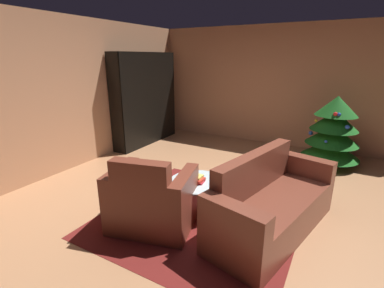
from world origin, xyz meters
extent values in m
plane|color=#B37C53|center=(0.00, 0.00, 0.00)|extent=(7.63, 7.63, 0.00)
cube|color=tan|center=(0.00, 3.21, 1.28)|extent=(5.76, 0.06, 2.56)
cube|color=tan|center=(-2.85, 0.00, 1.28)|extent=(0.06, 6.48, 2.56)
cube|color=maroon|center=(-0.07, -0.34, 0.00)|extent=(2.28, 2.29, 0.01)
cube|color=black|center=(-2.47, 1.86, 1.00)|extent=(0.03, 1.84, 2.00)
cube|color=black|center=(-2.63, 2.77, 1.00)|extent=(0.35, 0.03, 2.00)
cube|color=black|center=(-2.63, 0.95, 1.00)|extent=(0.35, 0.02, 2.00)
cube|color=black|center=(-2.63, 1.86, 0.01)|extent=(0.32, 1.79, 0.03)
cube|color=black|center=(-2.63, 1.86, 0.41)|extent=(0.32, 1.79, 0.03)
cube|color=black|center=(-2.63, 1.86, 0.80)|extent=(0.32, 1.79, 0.02)
cube|color=black|center=(-2.63, 1.86, 1.20)|extent=(0.32, 1.79, 0.02)
cube|color=black|center=(-2.63, 1.86, 1.59)|extent=(0.32, 1.79, 0.02)
cube|color=black|center=(-2.63, 1.86, 1.99)|extent=(0.32, 1.79, 0.02)
cube|color=black|center=(-2.76, 1.86, 1.13)|extent=(0.05, 1.01, 0.63)
cube|color=black|center=(-2.73, 1.86, 1.13)|extent=(0.03, 1.04, 0.66)
cube|color=#50231E|center=(-2.67, 2.71, 0.15)|extent=(0.25, 0.03, 0.25)
cube|color=#B1AC97|center=(-2.70, 2.66, 0.15)|extent=(0.19, 0.05, 0.25)
cube|color=#845998|center=(-2.68, 2.61, 0.15)|extent=(0.22, 0.05, 0.26)
cube|color=#403C27|center=(-2.68, 2.55, 0.13)|extent=(0.23, 0.04, 0.22)
cube|color=#175085|center=(-2.68, 2.51, 0.18)|extent=(0.22, 0.03, 0.30)
cube|color=gold|center=(-2.69, 2.47, 0.17)|extent=(0.21, 0.05, 0.28)
cube|color=navy|center=(-2.71, 2.42, 0.16)|extent=(0.16, 0.05, 0.27)
cube|color=#167D88|center=(-2.69, 2.70, 0.53)|extent=(0.21, 0.03, 0.23)
cube|color=#4B361D|center=(-2.70, 2.66, 0.56)|extent=(0.18, 0.03, 0.29)
cube|color=tan|center=(-2.71, 2.61, 0.52)|extent=(0.17, 0.04, 0.20)
cube|color=#B63A1C|center=(-2.71, 2.56, 0.55)|extent=(0.16, 0.04, 0.27)
cube|color=navy|center=(-2.68, 2.52, 0.52)|extent=(0.22, 0.04, 0.21)
cube|color=#2A7B3C|center=(-2.68, 2.47, 0.57)|extent=(0.22, 0.04, 0.31)
cube|color=purple|center=(-2.69, 2.71, 1.77)|extent=(0.21, 0.03, 0.34)
cube|color=red|center=(-2.71, 2.67, 1.71)|extent=(0.16, 0.03, 0.21)
cube|color=gold|center=(-2.70, 2.62, 1.76)|extent=(0.19, 0.04, 0.30)
cube|color=#964198|center=(-2.68, 2.58, 1.72)|extent=(0.22, 0.04, 0.24)
cube|color=#4D3D21|center=(-2.69, 2.53, 1.77)|extent=(0.20, 0.05, 0.33)
cube|color=navy|center=(-2.69, 2.49, 1.75)|extent=(0.21, 0.03, 0.29)
cube|color=red|center=(-2.67, 2.45, 1.77)|extent=(0.24, 0.05, 0.33)
cube|color=tan|center=(-2.68, 2.41, 1.75)|extent=(0.23, 0.03, 0.28)
cube|color=#432D19|center=(-2.70, 2.37, 1.76)|extent=(0.19, 0.04, 0.31)
cube|color=brown|center=(-0.48, -0.77, 0.21)|extent=(0.78, 0.84, 0.42)
cube|color=brown|center=(-0.41, -1.04, 0.67)|extent=(0.65, 0.31, 0.48)
cube|color=brown|center=(-0.10, -0.68, 0.35)|extent=(0.31, 0.72, 0.69)
cube|color=brown|center=(-0.86, -0.87, 0.35)|extent=(0.31, 0.72, 0.69)
ellipsoid|color=gray|center=(-0.52, -0.71, 0.51)|extent=(0.32, 0.24, 0.18)
sphere|color=gray|center=(-0.50, -0.57, 0.57)|extent=(0.13, 0.13, 0.13)
cube|color=brown|center=(0.77, -0.18, 0.21)|extent=(1.03, 1.59, 0.42)
cube|color=brown|center=(0.50, -0.12, 0.65)|extent=(0.49, 1.46, 0.45)
cube|color=brown|center=(0.58, -0.98, 0.34)|extent=(0.73, 0.34, 0.67)
cube|color=brown|center=(0.96, 0.61, 0.34)|extent=(0.73, 0.34, 0.67)
cylinder|color=black|center=(0.03, -0.26, 0.20)|extent=(0.04, 0.04, 0.41)
cylinder|color=black|center=(-0.28, -0.10, 0.20)|extent=(0.04, 0.04, 0.41)
cylinder|color=black|center=(-0.27, -0.42, 0.20)|extent=(0.04, 0.04, 0.41)
cylinder|color=silver|center=(-0.17, -0.26, 0.42)|extent=(0.71, 0.71, 0.02)
cube|color=#B22730|center=(-0.18, -0.28, 0.44)|extent=(0.22, 0.16, 0.02)
cube|color=red|center=(-0.17, -0.28, 0.47)|extent=(0.20, 0.16, 0.03)
cube|color=#D3C553|center=(-0.18, -0.27, 0.49)|extent=(0.15, 0.14, 0.03)
cylinder|color=navy|center=(-0.20, -0.45, 0.52)|extent=(0.07, 0.07, 0.18)
cylinder|color=navy|center=(-0.20, -0.45, 0.64)|extent=(0.03, 0.03, 0.06)
cylinder|color=brown|center=(1.18, 2.35, 0.08)|extent=(0.08, 0.08, 0.15)
cone|color=#1A5F1D|center=(1.18, 2.35, 0.32)|extent=(0.99, 0.99, 0.34)
cone|color=#1A5F1D|center=(1.18, 2.35, 0.58)|extent=(0.90, 0.90, 0.34)
cone|color=#1A5F1D|center=(1.18, 2.35, 0.84)|extent=(0.80, 0.80, 0.34)
cone|color=#1A5F1D|center=(1.18, 2.35, 1.10)|extent=(0.70, 0.70, 0.34)
sphere|color=blue|center=(0.81, 2.38, 0.55)|extent=(0.08, 0.08, 0.08)
sphere|color=red|center=(1.18, 2.06, 1.00)|extent=(0.07, 0.07, 0.07)
sphere|color=yellow|center=(0.89, 2.20, 0.83)|extent=(0.05, 0.05, 0.05)
sphere|color=blue|center=(1.38, 2.09, 0.80)|extent=(0.07, 0.07, 0.07)
sphere|color=blue|center=(1.10, 1.99, 0.53)|extent=(0.05, 0.05, 0.05)
sphere|color=blue|center=(1.23, 2.07, 1.00)|extent=(0.06, 0.06, 0.06)
camera|label=1|loc=(1.31, -3.03, 1.91)|focal=25.88mm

